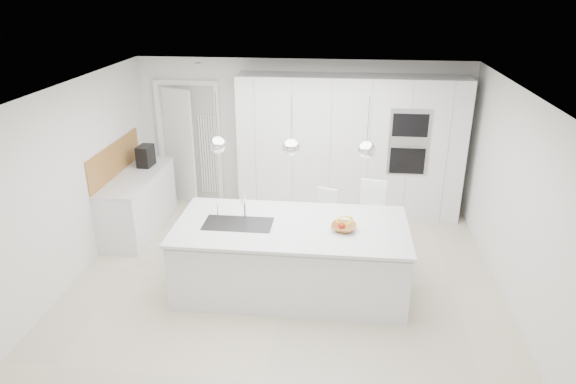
# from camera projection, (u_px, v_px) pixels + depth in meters

# --- Properties ---
(floor) EXTENTS (5.50, 5.50, 0.00)m
(floor) POSITION_uv_depth(u_px,v_px,m) (286.00, 277.00, 6.83)
(floor) COLOR beige
(floor) RESTS_ON ground
(wall_back) EXTENTS (5.50, 0.00, 5.50)m
(wall_back) POSITION_uv_depth(u_px,v_px,m) (302.00, 134.00, 8.65)
(wall_back) COLOR silver
(wall_back) RESTS_ON ground
(wall_left) EXTENTS (0.00, 5.00, 5.00)m
(wall_left) POSITION_uv_depth(u_px,v_px,m) (74.00, 181.00, 6.63)
(wall_left) COLOR silver
(wall_left) RESTS_ON ground
(ceiling) EXTENTS (5.50, 5.50, 0.00)m
(ceiling) POSITION_uv_depth(u_px,v_px,m) (285.00, 89.00, 5.88)
(ceiling) COLOR white
(ceiling) RESTS_ON wall_back
(tall_cabinets) EXTENTS (3.60, 0.60, 2.30)m
(tall_cabinets) POSITION_uv_depth(u_px,v_px,m) (349.00, 147.00, 8.33)
(tall_cabinets) COLOR silver
(tall_cabinets) RESTS_ON floor
(oven_stack) EXTENTS (0.62, 0.04, 1.05)m
(oven_stack) POSITION_uv_depth(u_px,v_px,m) (409.00, 142.00, 7.88)
(oven_stack) COLOR #A5A5A8
(oven_stack) RESTS_ON tall_cabinets
(doorway_frame) EXTENTS (1.11, 0.08, 2.13)m
(doorway_frame) POSITION_uv_depth(u_px,v_px,m) (190.00, 144.00, 8.90)
(doorway_frame) COLOR white
(doorway_frame) RESTS_ON floor
(hallway_door) EXTENTS (0.76, 0.38, 2.00)m
(hallway_door) POSITION_uv_depth(u_px,v_px,m) (175.00, 146.00, 8.89)
(hallway_door) COLOR white
(hallway_door) RESTS_ON floor
(radiator) EXTENTS (0.32, 0.04, 1.40)m
(radiator) POSITION_uv_depth(u_px,v_px,m) (208.00, 154.00, 8.93)
(radiator) COLOR white
(radiator) RESTS_ON floor
(left_base_cabinets) EXTENTS (0.60, 1.80, 0.86)m
(left_base_cabinets) POSITION_uv_depth(u_px,v_px,m) (139.00, 203.00, 8.01)
(left_base_cabinets) COLOR silver
(left_base_cabinets) RESTS_ON floor
(left_worktop) EXTENTS (0.62, 1.82, 0.04)m
(left_worktop) POSITION_uv_depth(u_px,v_px,m) (135.00, 176.00, 7.84)
(left_worktop) COLOR silver
(left_worktop) RESTS_ON left_base_cabinets
(oak_backsplash) EXTENTS (0.02, 1.80, 0.50)m
(oak_backsplash) POSITION_uv_depth(u_px,v_px,m) (115.00, 159.00, 7.77)
(oak_backsplash) COLOR #AD7335
(oak_backsplash) RESTS_ON wall_left
(island_base) EXTENTS (2.80, 1.20, 0.86)m
(island_base) POSITION_uv_depth(u_px,v_px,m) (291.00, 260.00, 6.38)
(island_base) COLOR silver
(island_base) RESTS_ON floor
(island_worktop) EXTENTS (2.84, 1.40, 0.04)m
(island_worktop) POSITION_uv_depth(u_px,v_px,m) (291.00, 226.00, 6.26)
(island_worktop) COLOR silver
(island_worktop) RESTS_ON island_base
(island_sink) EXTENTS (0.84, 0.44, 0.18)m
(island_sink) POSITION_uv_depth(u_px,v_px,m) (238.00, 230.00, 6.30)
(island_sink) COLOR #3F3F42
(island_sink) RESTS_ON island_worktop
(island_tap) EXTENTS (0.02, 0.02, 0.30)m
(island_tap) POSITION_uv_depth(u_px,v_px,m) (245.00, 206.00, 6.39)
(island_tap) COLOR white
(island_tap) RESTS_ON island_worktop
(pendant_left) EXTENTS (0.20, 0.20, 0.20)m
(pendant_left) POSITION_uv_depth(u_px,v_px,m) (218.00, 145.00, 5.91)
(pendant_left) COLOR white
(pendant_left) RESTS_ON ceiling
(pendant_mid) EXTENTS (0.20, 0.20, 0.20)m
(pendant_mid) POSITION_uv_depth(u_px,v_px,m) (291.00, 147.00, 5.82)
(pendant_mid) COLOR white
(pendant_mid) RESTS_ON ceiling
(pendant_right) EXTENTS (0.20, 0.20, 0.20)m
(pendant_right) POSITION_uv_depth(u_px,v_px,m) (367.00, 150.00, 5.74)
(pendant_right) COLOR white
(pendant_right) RESTS_ON ceiling
(fruit_bowl) EXTENTS (0.35, 0.35, 0.07)m
(fruit_bowl) POSITION_uv_depth(u_px,v_px,m) (344.00, 227.00, 6.09)
(fruit_bowl) COLOR #AD7335
(fruit_bowl) RESTS_ON island_worktop
(espresso_machine) EXTENTS (0.22, 0.33, 0.34)m
(espresso_machine) POSITION_uv_depth(u_px,v_px,m) (146.00, 156.00, 8.17)
(espresso_machine) COLOR black
(espresso_machine) RESTS_ON left_worktop
(bar_stool_left) EXTENTS (0.44, 0.52, 0.97)m
(bar_stool_left) POSITION_uv_depth(u_px,v_px,m) (326.00, 224.00, 7.20)
(bar_stool_left) COLOR white
(bar_stool_left) RESTS_ON floor
(bar_stool_right) EXTENTS (0.47, 0.59, 1.14)m
(bar_stool_right) POSITION_uv_depth(u_px,v_px,m) (372.00, 223.00, 7.05)
(bar_stool_right) COLOR white
(bar_stool_right) RESTS_ON floor
(apple_a) EXTENTS (0.08, 0.08, 0.08)m
(apple_a) POSITION_uv_depth(u_px,v_px,m) (341.00, 226.00, 6.06)
(apple_a) COLOR #9F1E0E
(apple_a) RESTS_ON fruit_bowl
(apple_b) EXTENTS (0.07, 0.07, 0.07)m
(apple_b) POSITION_uv_depth(u_px,v_px,m) (343.00, 226.00, 6.06)
(apple_b) COLOR #9F1E0E
(apple_b) RESTS_ON fruit_bowl
(banana_bunch) EXTENTS (0.25, 0.18, 0.22)m
(banana_bunch) POSITION_uv_depth(u_px,v_px,m) (345.00, 220.00, 6.08)
(banana_bunch) COLOR yellow
(banana_bunch) RESTS_ON fruit_bowl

